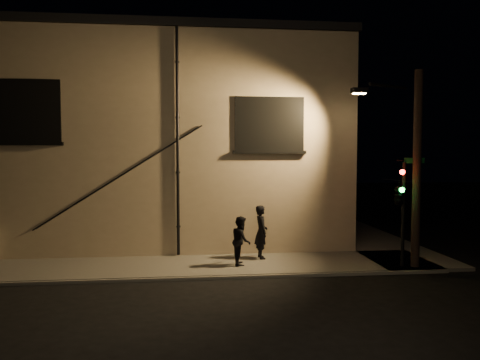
{
  "coord_description": "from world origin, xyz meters",
  "views": [
    {
      "loc": [
        -1.42,
        -14.3,
        3.9
      ],
      "look_at": [
        0.36,
        1.8,
        2.97
      ],
      "focal_mm": 35.0,
      "sensor_mm": 36.0,
      "label": 1
    }
  ],
  "objects": [
    {
      "name": "ground",
      "position": [
        0.0,
        0.0,
        0.0
      ],
      "size": [
        90.0,
        90.0,
        0.0
      ],
      "primitive_type": "plane",
      "color": "black"
    },
    {
      "name": "pedestrian_b",
      "position": [
        0.35,
        1.3,
        0.94
      ],
      "size": [
        0.68,
        0.84,
        1.65
      ],
      "primitive_type": "imported",
      "rotation": [
        0.0,
        0.0,
        1.5
      ],
      "color": "black",
      "rests_on": "sidewalk"
    },
    {
      "name": "sidewalk",
      "position": [
        1.22,
        4.39,
        0.06
      ],
      "size": [
        21.0,
        16.0,
        0.12
      ],
      "color": "#5C5853",
      "rests_on": "ground"
    },
    {
      "name": "building",
      "position": [
        -3.0,
        8.99,
        4.4
      ],
      "size": [
        16.2,
        12.23,
        8.8
      ],
      "color": "tan",
      "rests_on": "ground"
    },
    {
      "name": "traffic_signal",
      "position": [
        5.49,
        0.37,
        2.57
      ],
      "size": [
        1.3,
        2.14,
        3.63
      ],
      "color": "black",
      "rests_on": "sidewalk"
    },
    {
      "name": "streetlamp_pole",
      "position": [
        5.98,
        0.48,
        3.56
      ],
      "size": [
        2.01,
        1.38,
        6.63
      ],
      "color": "black",
      "rests_on": "ground"
    },
    {
      "name": "pedestrian_a",
      "position": [
        1.17,
        2.17,
        1.08
      ],
      "size": [
        0.53,
        0.75,
        1.92
      ],
      "primitive_type": "imported",
      "rotation": [
        0.0,
        0.0,
        1.68
      ],
      "color": "black",
      "rests_on": "sidewalk"
    }
  ]
}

